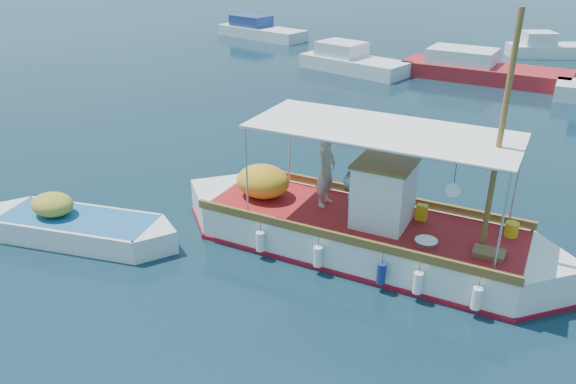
% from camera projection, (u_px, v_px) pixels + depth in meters
% --- Properties ---
extents(ground, '(160.00, 160.00, 0.00)m').
position_uv_depth(ground, '(331.00, 248.00, 14.60)').
color(ground, black).
rests_on(ground, ground).
extents(fishing_caique, '(10.48, 2.96, 6.39)m').
position_uv_depth(fishing_caique, '(358.00, 231.00, 14.27)').
color(fishing_caique, white).
rests_on(fishing_caique, ground).
extents(dinghy, '(5.61, 2.41, 1.40)m').
position_uv_depth(dinghy, '(78.00, 229.00, 14.93)').
color(dinghy, white).
rests_on(dinghy, ground).
extents(bg_boat_nw, '(6.76, 3.87, 1.80)m').
position_uv_depth(bg_boat_nw, '(351.00, 63.00, 32.81)').
color(bg_boat_nw, silver).
rests_on(bg_boat_nw, ground).
extents(bg_boat_n, '(8.99, 3.26, 1.80)m').
position_uv_depth(bg_boat_n, '(480.00, 71.00, 30.94)').
color(bg_boat_n, '#A81C20').
rests_on(bg_boat_n, ground).
extents(bg_boat_far_w, '(7.70, 3.92, 1.80)m').
position_uv_depth(bg_boat_far_w, '(260.00, 31.00, 43.12)').
color(bg_boat_far_w, silver).
rests_on(bg_boat_far_w, ground).
extents(bg_boat_far_n, '(5.23, 3.95, 1.80)m').
position_uv_depth(bg_boat_far_n, '(545.00, 49.00, 36.55)').
color(bg_boat_far_n, silver).
rests_on(bg_boat_far_n, ground).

